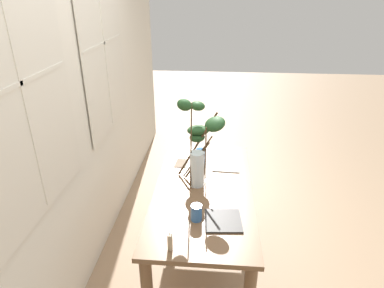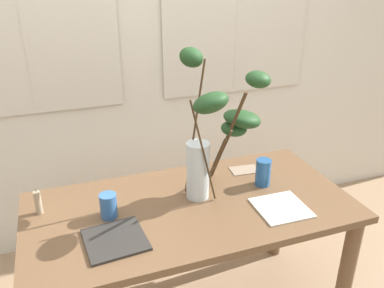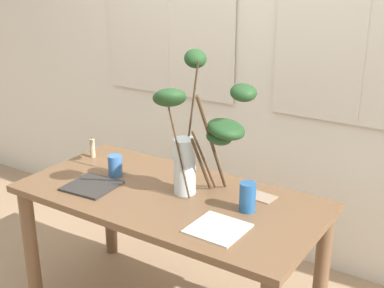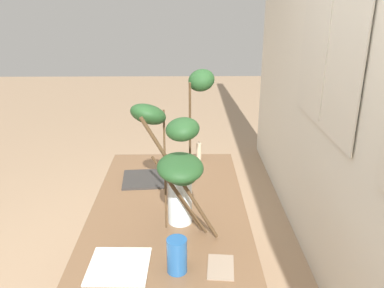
# 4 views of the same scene
# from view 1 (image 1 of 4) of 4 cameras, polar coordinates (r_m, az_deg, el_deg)

# --- Properties ---
(ground) EXTENTS (14.00, 14.00, 0.00)m
(ground) POSITION_cam_1_polar(r_m,az_deg,el_deg) (3.05, 1.84, -19.17)
(ground) COLOR #9E7F60
(back_wall_with_windows) EXTENTS (5.39, 0.14, 2.77)m
(back_wall_with_windows) POSITION_cam_1_polar(r_m,az_deg,el_deg) (2.53, -20.24, 6.59)
(back_wall_with_windows) COLOR silver
(back_wall_with_windows) RESTS_ON ground
(dining_table) EXTENTS (1.53, 0.76, 0.73)m
(dining_table) POSITION_cam_1_polar(r_m,az_deg,el_deg) (2.66, 2.02, -9.86)
(dining_table) COLOR brown
(dining_table) RESTS_ON ground
(vase_with_branches) EXTENTS (0.45, 0.39, 0.73)m
(vase_with_branches) POSITION_cam_1_polar(r_m,az_deg,el_deg) (2.56, 1.22, 0.48)
(vase_with_branches) COLOR silver
(vase_with_branches) RESTS_ON dining_table
(drinking_glass_blue_left) EXTENTS (0.08, 0.08, 0.11)m
(drinking_glass_blue_left) POSITION_cam_1_polar(r_m,az_deg,el_deg) (2.26, 0.76, -11.69)
(drinking_glass_blue_left) COLOR #386BAD
(drinking_glass_blue_left) RESTS_ON dining_table
(drinking_glass_blue_right) EXTENTS (0.08, 0.08, 0.14)m
(drinking_glass_blue_right) POSITION_cam_1_polar(r_m,az_deg,el_deg) (2.91, 1.47, -2.12)
(drinking_glass_blue_right) COLOR #235693
(drinking_glass_blue_right) RESTS_ON dining_table
(plate_square_left) EXTENTS (0.26, 0.26, 0.01)m
(plate_square_left) POSITION_cam_1_polar(r_m,az_deg,el_deg) (2.28, 5.37, -12.96)
(plate_square_left) COLOR #2D2B28
(plate_square_left) RESTS_ON dining_table
(plate_square_right) EXTENTS (0.24, 0.24, 0.01)m
(plate_square_right) POSITION_cam_1_polar(r_m,az_deg,el_deg) (2.92, 5.85, -3.66)
(plate_square_right) COLOR silver
(plate_square_right) RESTS_ON dining_table
(napkin_folded) EXTENTS (0.16, 0.11, 0.00)m
(napkin_folded) POSITION_cam_1_polar(r_m,az_deg,el_deg) (2.94, -1.83, -3.31)
(napkin_folded) COLOR gray
(napkin_folded) RESTS_ON dining_table
(pillar_candle) EXTENTS (0.03, 0.03, 0.12)m
(pillar_candle) POSITION_cam_1_polar(r_m,az_deg,el_deg) (2.04, -3.79, -16.47)
(pillar_candle) COLOR tan
(pillar_candle) RESTS_ON dining_table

